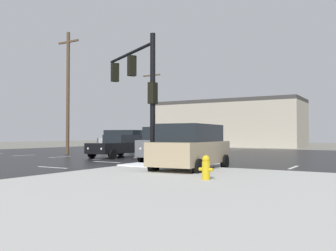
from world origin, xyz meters
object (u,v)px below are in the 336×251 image
suv_silver (124,140)px  utility_pole_far (68,90)px  suv_tan (191,146)px  sedan_black (118,145)px  traffic_signal_mast (139,82)px  suv_grey (169,143)px  utility_pole_distant (151,107)px  suv_navy (167,140)px  suv_blue (188,140)px  fire_hydrant (206,167)px

suv_silver → utility_pole_far: bearing=-104.2°
suv_tan → sedan_black: size_ratio=1.08×
traffic_signal_mast → suv_grey: (-1.72, 5.50, -2.87)m
suv_silver → sedan_black: suv_silver is taller
sedan_black → suv_grey: bearing=75.8°
suv_silver → suv_tan: (13.81, -12.98, 0.00)m
traffic_signal_mast → utility_pole_distant: bearing=-29.3°
suv_navy → utility_pole_far: (-3.24, -10.59, 4.18)m
utility_pole_far → suv_tan: bearing=-25.4°
suv_silver → suv_blue: size_ratio=0.99×
traffic_signal_mast → fire_hydrant: traffic_signal_mast is taller
fire_hydrant → suv_grey: bearing=127.6°
traffic_signal_mast → suv_tan: size_ratio=1.16×
fire_hydrant → utility_pole_far: (-17.29, 10.46, 4.73)m
suv_navy → utility_pole_far: utility_pole_far is taller
traffic_signal_mast → suv_silver: bearing=-21.4°
suv_blue → sedan_black: bearing=91.4°
suv_blue → sedan_black: (-0.35, -9.90, -0.24)m
traffic_signal_mast → sedan_black: size_ratio=1.26×
suv_grey → suv_navy: 15.29m
fire_hydrant → utility_pole_far: utility_pole_far is taller
suv_navy → suv_silver: bearing=159.9°
traffic_signal_mast → fire_hydrant: size_ratio=7.21×
suv_silver → suv_grey: size_ratio=0.98×
fire_hydrant → sedan_black: size_ratio=0.17×
suv_blue → sedan_black: size_ratio=1.08×
suv_blue → suv_tan: same height
utility_pole_far → sedan_black: bearing=-10.9°
utility_pole_far → utility_pole_distant: size_ratio=1.12×
suv_silver → suv_tan: same height
suv_navy → sedan_black: suv_navy is taller
fire_hydrant → sedan_black: bearing=140.0°
suv_silver → utility_pole_distant: 7.10m
suv_silver → utility_pole_far: (-1.26, -5.83, 4.18)m
suv_silver → suv_tan: bearing=-45.2°
sedan_black → utility_pole_far: size_ratio=0.45×
suv_blue → suv_tan: bearing=121.4°
fire_hydrant → suv_silver: 22.87m
sedan_black → suv_silver: bearing=-144.0°
suv_silver → sedan_black: (5.03, -7.05, -0.24)m
fire_hydrant → suv_tan: (-2.22, 3.31, 0.55)m
sedan_black → suv_blue: bearing=178.5°
traffic_signal_mast → suv_silver: traffic_signal_mast is taller
suv_silver → utility_pole_distant: (-0.86, 6.05, 3.61)m
suv_blue → suv_navy: (-3.39, 1.90, 0.00)m
fire_hydrant → suv_tan: bearing=123.9°
suv_blue → utility_pole_far: bearing=56.0°
fire_hydrant → suv_navy: bearing=123.7°
fire_hydrant → suv_grey: size_ratio=0.16×
suv_blue → utility_pole_far: utility_pole_far is taller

